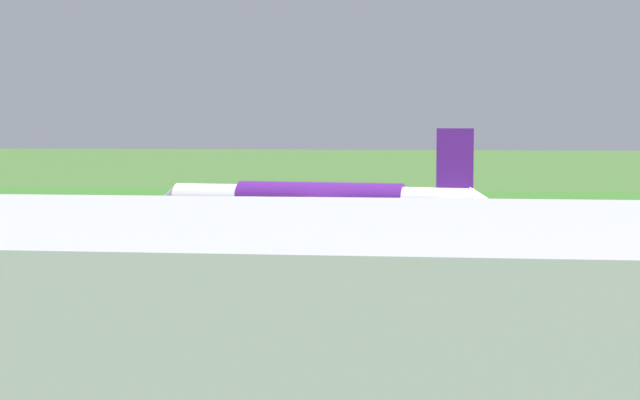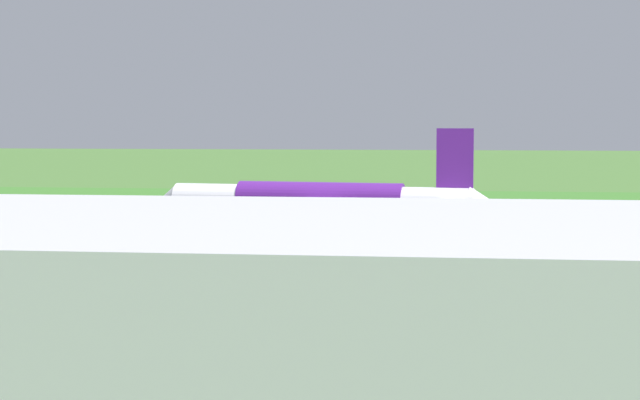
% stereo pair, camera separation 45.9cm
% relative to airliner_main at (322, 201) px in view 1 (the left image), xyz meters
% --- Properties ---
extents(ground_plane, '(800.00, 800.00, 0.00)m').
position_rel_airliner_main_xyz_m(ground_plane, '(-9.47, -0.05, -4.35)').
color(ground_plane, '#477233').
extents(runway_asphalt, '(600.00, 37.56, 0.06)m').
position_rel_airliner_main_xyz_m(runway_asphalt, '(-9.47, -0.05, -4.32)').
color(runway_asphalt, '#2D3033').
rests_on(runway_asphalt, ground).
extents(apron_concrete, '(440.00, 110.00, 0.05)m').
position_rel_airliner_main_xyz_m(apron_concrete, '(-9.47, 53.20, -4.33)').
color(apron_concrete, gray).
rests_on(apron_concrete, ground).
extents(grass_verge_foreground, '(600.00, 80.00, 0.04)m').
position_rel_airliner_main_xyz_m(grass_verge_foreground, '(-9.47, -46.31, -4.33)').
color(grass_verge_foreground, '#3C782B').
rests_on(grass_verge_foreground, ground).
extents(airliner_main, '(54.10, 44.41, 15.88)m').
position_rel_airliner_main_xyz_m(airliner_main, '(0.00, 0.00, 0.00)').
color(airliner_main, white).
rests_on(airliner_main, ground).
extents(terminal_building, '(119.68, 19.97, 35.37)m').
position_rel_airliner_main_xyz_m(terminal_building, '(-2.99, 123.20, 2.85)').
color(terminal_building, silver).
rests_on(terminal_building, ground).
extents(service_truck_baggage, '(6.21, 3.91, 2.65)m').
position_rel_airliner_main_xyz_m(service_truck_baggage, '(4.47, 28.79, -2.95)').
color(service_truck_baggage, gray).
rests_on(service_truck_baggage, ground).
extents(no_stopping_sign, '(0.60, 0.10, 2.38)m').
position_rel_airliner_main_xyz_m(no_stopping_sign, '(8.47, -43.90, -2.93)').
color(no_stopping_sign, slate).
rests_on(no_stopping_sign, ground).
extents(traffic_cone_orange, '(0.40, 0.40, 0.55)m').
position_rel_airliner_main_xyz_m(traffic_cone_orange, '(15.84, -44.91, -4.08)').
color(traffic_cone_orange, orange).
rests_on(traffic_cone_orange, ground).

